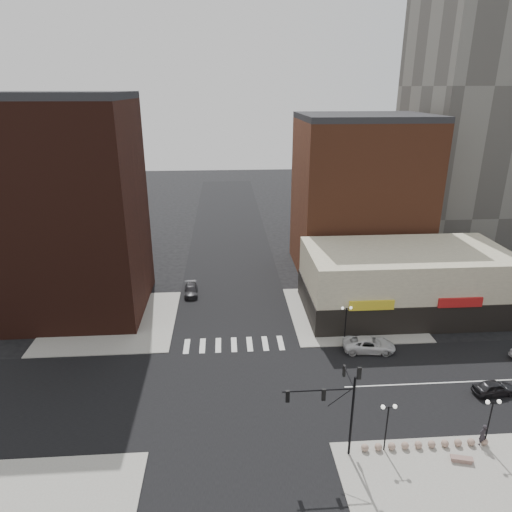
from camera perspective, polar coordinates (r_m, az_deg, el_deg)
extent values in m
plane|color=black|center=(43.63, -2.36, -16.62)|extent=(240.00, 240.00, 0.00)
cube|color=black|center=(43.62, -2.36, -16.61)|extent=(200.00, 14.00, 0.02)
cube|color=black|center=(43.62, -2.36, -16.60)|extent=(14.00, 200.00, 0.02)
cube|color=gray|center=(57.54, -17.55, -7.74)|extent=(15.00, 15.00, 0.12)
cube|color=gray|center=(57.91, 11.78, -6.99)|extent=(15.00, 15.00, 0.12)
cube|color=#341710|center=(58.06, -22.33, 5.13)|extent=(16.00, 15.00, 25.00)
cube|color=#341710|center=(78.30, -27.43, 3.04)|extent=(20.00, 18.00, 12.00)
cube|color=brown|center=(69.02, 12.80, 7.09)|extent=(18.00, 15.00, 22.00)
cube|color=beige|center=(58.76, 18.05, -2.94)|extent=(24.00, 12.00, 8.00)
cube|color=black|center=(59.66, 17.81, -4.97)|extent=(24.20, 12.20, 3.40)
cylinder|color=black|center=(36.15, 11.88, -19.12)|extent=(0.18, 0.18, 7.00)
cylinder|color=black|center=(34.06, 7.81, -16.30)|extent=(5.20, 0.11, 0.11)
cylinder|color=black|center=(34.81, 10.45, -17.00)|extent=(1.72, 0.06, 1.46)
cylinder|color=black|center=(35.80, 11.53, -14.52)|extent=(0.11, 3.00, 0.11)
cube|color=black|center=(33.96, 3.97, -17.10)|extent=(0.28, 0.18, 0.95)
sphere|color=red|center=(33.78, 3.98, -16.70)|extent=(0.16, 0.16, 0.16)
cube|color=black|center=(34.37, 8.46, -16.78)|extent=(0.28, 0.18, 0.95)
sphere|color=red|center=(34.19, 8.48, -16.38)|extent=(0.16, 0.16, 0.16)
cube|color=black|center=(37.05, 10.96, -13.90)|extent=(0.18, 0.28, 0.95)
sphere|color=red|center=(36.89, 10.99, -13.51)|extent=(0.16, 0.16, 0.16)
cube|color=black|center=(33.96, 12.78, -14.09)|extent=(0.28, 0.18, 0.95)
sphere|color=red|center=(33.79, 12.82, -13.67)|extent=(0.16, 0.16, 0.16)
cylinder|color=black|center=(37.95, 15.98, -20.03)|extent=(0.11, 0.11, 4.00)
cylinder|color=black|center=(36.77, 16.27, -17.76)|extent=(0.90, 0.06, 0.06)
sphere|color=white|center=(36.57, 15.60, -17.72)|extent=(0.32, 0.32, 0.32)
sphere|color=white|center=(36.85, 16.98, -17.54)|extent=(0.32, 0.32, 0.32)
cylinder|color=black|center=(41.13, 27.08, -18.13)|extent=(0.11, 0.11, 4.00)
cylinder|color=black|center=(40.04, 27.53, -15.97)|extent=(0.90, 0.06, 0.06)
sphere|color=white|center=(39.77, 26.98, -15.96)|extent=(0.32, 0.32, 0.32)
sphere|color=white|center=(40.21, 28.12, -15.75)|extent=(0.32, 0.32, 0.32)
cylinder|color=black|center=(50.80, 11.12, -8.41)|extent=(0.11, 0.11, 4.00)
cylinder|color=black|center=(49.92, 11.27, -6.49)|extent=(0.90, 0.06, 0.06)
sphere|color=white|center=(49.76, 10.77, -6.42)|extent=(0.32, 0.32, 0.32)
sphere|color=white|center=(49.99, 11.78, -6.36)|extent=(0.32, 0.32, 0.32)
sphere|color=gray|center=(38.63, 13.45, -22.26)|extent=(0.58, 0.58, 0.58)
sphere|color=gray|center=(38.92, 15.04, -22.05)|extent=(0.58, 0.58, 0.58)
sphere|color=gray|center=(39.24, 16.61, -21.82)|extent=(0.58, 0.58, 0.58)
sphere|color=gray|center=(39.58, 18.14, -21.58)|extent=(0.58, 0.58, 0.58)
sphere|color=gray|center=(39.95, 19.64, -21.34)|extent=(0.58, 0.58, 0.58)
sphere|color=gray|center=(40.34, 21.11, -21.08)|extent=(0.58, 0.58, 0.58)
sphere|color=gray|center=(40.75, 22.54, -20.82)|extent=(0.58, 0.58, 0.58)
sphere|color=gray|center=(41.19, 23.94, -20.55)|extent=(0.58, 0.58, 0.58)
sphere|color=gray|center=(41.65, 25.30, -20.28)|extent=(0.58, 0.58, 0.58)
sphere|color=gray|center=(42.13, 26.63, -20.00)|extent=(0.58, 0.58, 0.58)
imported|color=silver|center=(50.40, 13.95, -10.68)|extent=(5.67, 3.03, 1.51)
imported|color=black|center=(48.12, 27.64, -14.38)|extent=(4.00, 1.93, 1.32)
imported|color=black|center=(62.01, -8.13, -4.26)|extent=(1.97, 4.41, 1.26)
imported|color=#29252A|center=(41.62, 26.47, -19.37)|extent=(0.79, 0.65, 1.87)
cube|color=#89685E|center=(40.07, 24.29, -22.23)|extent=(1.47, 0.74, 0.27)
cube|color=#89685E|center=(39.95, 24.34, -22.03)|extent=(1.67, 0.87, 0.11)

